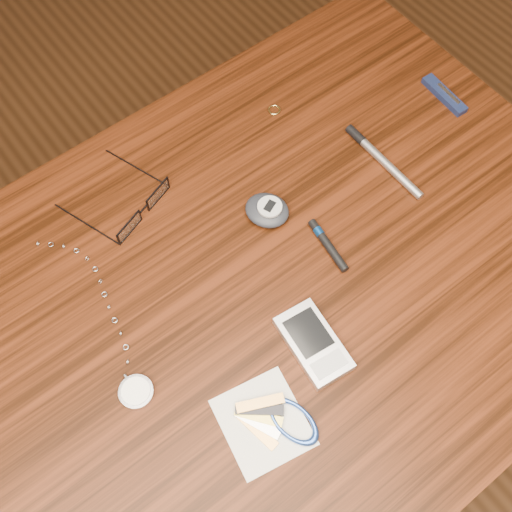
% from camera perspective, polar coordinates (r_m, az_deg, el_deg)
% --- Properties ---
extents(ground, '(3.80, 3.80, 0.00)m').
position_cam_1_polar(ground, '(1.55, 0.09, -14.56)').
color(ground, '#472814').
rests_on(ground, ground).
extents(desk, '(1.00, 0.70, 0.75)m').
position_cam_1_polar(desk, '(0.93, 0.14, -5.77)').
color(desk, '#391609').
rests_on(desk, ground).
extents(eyeglasses, '(0.15, 0.15, 0.03)m').
position_cam_1_polar(eyeglasses, '(0.90, -10.28, 4.17)').
color(eyeglasses, black).
rests_on(eyeglasses, desk).
extents(gold_ring, '(0.03, 0.03, 0.00)m').
position_cam_1_polar(gold_ring, '(1.00, 1.64, 12.85)').
color(gold_ring, tan).
rests_on(gold_ring, desk).
extents(pocket_watch, '(0.07, 0.28, 0.01)m').
position_cam_1_polar(pocket_watch, '(0.80, -10.82, -11.26)').
color(pocket_watch, '#B8B8BD').
rests_on(pocket_watch, desk).
extents(pda_phone, '(0.07, 0.11, 0.02)m').
position_cam_1_polar(pda_phone, '(0.81, 5.13, -7.73)').
color(pda_phone, silver).
rests_on(pda_phone, desk).
extents(pedometer, '(0.07, 0.08, 0.03)m').
position_cam_1_polar(pedometer, '(0.88, 1.00, 4.11)').
color(pedometer, black).
rests_on(pedometer, desk).
extents(notepad_keys, '(0.12, 0.12, 0.01)m').
position_cam_1_polar(notepad_keys, '(0.78, 1.92, -14.43)').
color(notepad_keys, silver).
rests_on(notepad_keys, desk).
extents(pocket_knife, '(0.02, 0.09, 0.01)m').
position_cam_1_polar(pocket_knife, '(1.05, 16.40, 13.58)').
color(pocket_knife, '#12193B').
rests_on(pocket_knife, desk).
extents(silver_pen, '(0.01, 0.15, 0.01)m').
position_cam_1_polar(silver_pen, '(0.96, 10.78, 8.74)').
color(silver_pen, '#ABABB0').
rests_on(silver_pen, desk).
extents(black_blue_pen, '(0.02, 0.09, 0.01)m').
position_cam_1_polar(black_blue_pen, '(0.87, 6.32, 1.11)').
color(black_blue_pen, black).
rests_on(black_blue_pen, desk).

